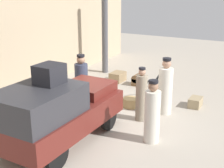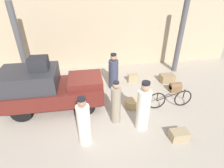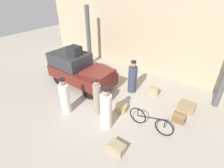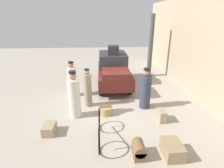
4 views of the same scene
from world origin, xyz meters
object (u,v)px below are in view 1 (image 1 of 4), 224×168
Objects in this scene: trunk_large_brown at (195,102)px; trunk_on_truck_roof at (50,74)px; porter_carrying_trunk at (81,81)px; trunk_umber_medium at (118,77)px; porter_standing_middle at (141,96)px; conductor_in_dark_uniform at (165,89)px; truck at (57,111)px; suitcase_small_leather at (90,87)px; bicycle at (155,85)px; porter_with_bicycle at (152,114)px; wicker_basket at (131,103)px; trunk_barrel_dark at (137,80)px.

trunk_on_truck_roof reaches higher than trunk_large_brown.
porter_carrying_trunk is 2.78m from trunk_umber_medium.
porter_standing_middle is 0.93m from conductor_in_dark_uniform.
conductor_in_dark_uniform is at bearing -27.69° from truck.
porter_carrying_trunk is at bearing 22.49° from truck.
suitcase_small_leather is at bearing 170.78° from trunk_umber_medium.
trunk_umber_medium is at bearing 71.20° from trunk_large_brown.
conductor_in_dark_uniform is (3.15, -1.65, -0.09)m from truck.
bicycle is 2.86× the size of trunk_on_truck_roof.
porter_carrying_trunk reaches higher than trunk_umber_medium.
suitcase_small_leather reaches higher than trunk_umber_medium.
truck is 2.37m from porter_with_bicycle.
bicycle is 1.67m from trunk_large_brown.
porter_standing_middle reaches higher than wicker_basket.
porter_standing_middle is 3.91m from trunk_umber_medium.
porter_carrying_trunk is 3.38× the size of trunk_barrel_dark.
trunk_on_truck_roof reaches higher than porter_carrying_trunk.
porter_standing_middle is 0.91× the size of conductor_in_dark_uniform.
truck is 3.22m from wicker_basket.
trunk_large_brown is (-1.21, -3.55, -0.04)m from trunk_umber_medium.
conductor_in_dark_uniform is 2.98m from trunk_barrel_dark.
truck is 2.20× the size of porter_with_bicycle.
trunk_barrel_dark is (2.25, 0.80, 0.06)m from wicker_basket.
trunk_barrel_dark is at bearing 19.66° from wicker_basket.
porter_carrying_trunk is 2.97× the size of trunk_large_brown.
suitcase_small_leather reaches higher than wicker_basket.
trunk_on_truck_roof is (-5.53, -1.18, 1.68)m from trunk_umber_medium.
porter_standing_middle reaches higher than trunk_umber_medium.
suitcase_small_leather is (0.52, 3.11, -0.59)m from conductor_in_dark_uniform.
wicker_basket is 0.31× the size of porter_with_bicycle.
truck is 5.35× the size of trunk_umber_medium.
porter_with_bicycle reaches higher than trunk_barrel_dark.
conductor_in_dark_uniform reaches higher than trunk_barrel_dark.
bicycle is 2.39m from suitcase_small_leather.
trunk_on_truck_roof is (-4.33, 2.36, 1.72)m from trunk_large_brown.
trunk_barrel_dark is at bearing 2.93° from trunk_on_truck_roof.
suitcase_small_leather is 1.71m from trunk_umber_medium.
porter_standing_middle is 2.38× the size of trunk_umber_medium.
conductor_in_dark_uniform is 1.38m from trunk_large_brown.
truck is 2.01× the size of bicycle.
wicker_basket is 0.90× the size of trunk_large_brown.
truck reaches higher than porter_standing_middle.
porter_with_bicycle is at bearing -169.48° from conductor_in_dark_uniform.
porter_standing_middle is 2.34m from porter_carrying_trunk.
conductor_in_dark_uniform is 3.65m from trunk_umber_medium.
bicycle is at bearing -43.94° from porter_carrying_trunk.
wicker_basket is 1.03× the size of trunk_barrel_dark.
trunk_large_brown is (-0.41, -1.60, -0.21)m from bicycle.
bicycle is 2.11m from trunk_umber_medium.
trunk_large_brown reaches higher than wicker_basket.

